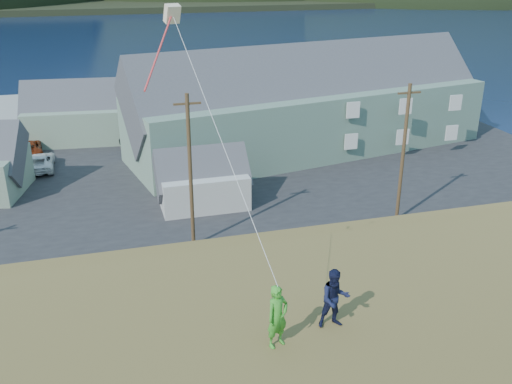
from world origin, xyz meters
TOP-DOWN VIEW (x-y plane):
  - ground at (0.00, 0.00)m, footprint 900.00×900.00m
  - grass_strip at (0.00, -2.00)m, footprint 110.00×8.00m
  - waterfront_lot at (0.00, 17.00)m, footprint 72.00×36.00m
  - wharf at (-6.00, 40.00)m, footprint 26.00×14.00m
  - lodge at (14.19, 18.10)m, footprint 35.19×15.90m
  - shed_white at (2.01, 7.81)m, footprint 6.71×4.47m
  - shed_palegreen_far at (-6.54, 27.24)m, footprint 11.40×7.21m
  - utility_poles at (-1.24, 1.50)m, footprint 34.61×0.24m
  - parked_cars at (-9.54, 21.35)m, footprint 24.91×12.67m
  - kite_flyer_green at (-0.67, -18.35)m, footprint 0.77×0.65m
  - kite_flyer_navy at (1.13, -17.95)m, footprint 0.92×0.75m
  - kite_rig at (-2.27, -12.46)m, footprint 1.40×3.36m

SIDE VIEW (x-z plane):
  - ground at x=0.00m, z-range 0.00..0.00m
  - grass_strip at x=0.00m, z-range 0.00..0.10m
  - waterfront_lot at x=0.00m, z-range 0.00..0.12m
  - wharf at x=-6.00m, z-range 0.00..0.90m
  - parked_cars at x=-9.54m, z-range 0.07..1.60m
  - shed_white at x=2.01m, z-range -0.59..4.71m
  - shed_palegreen_far at x=-6.54m, z-range -0.86..6.45m
  - lodge at x=14.19m, z-range -1.38..10.58m
  - utility_poles at x=-1.24m, z-range -0.07..9.60m
  - kite_flyer_navy at x=1.13m, z-range 7.20..8.98m
  - kite_flyer_green at x=-0.67m, z-range 7.20..9.00m
  - kite_rig at x=-2.27m, z-range 10.58..19.52m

